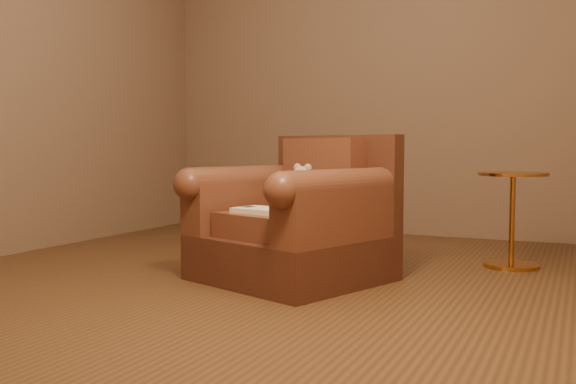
% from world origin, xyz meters
% --- Properties ---
extents(floor, '(4.00, 4.00, 0.00)m').
position_xyz_m(floor, '(0.00, 0.00, 0.00)').
color(floor, brown).
rests_on(floor, ground).
extents(armchair, '(1.11, 1.09, 0.79)m').
position_xyz_m(armchair, '(0.08, -0.04, 0.31)').
color(armchair, '#482418').
rests_on(armchair, floor).
extents(teddy_bear, '(0.19, 0.22, 0.26)m').
position_xyz_m(teddy_bear, '(0.06, 0.05, 0.48)').
color(teddy_bear, tan).
rests_on(teddy_bear, armchair).
extents(guidebook, '(0.38, 0.27, 0.03)m').
position_xyz_m(guidebook, '(-0.00, -0.24, 0.39)').
color(guidebook, beige).
rests_on(guidebook, armchair).
extents(side_table, '(0.41, 0.41, 0.57)m').
position_xyz_m(side_table, '(1.12, 0.82, 0.31)').
color(side_table, '#C57E36').
rests_on(side_table, floor).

